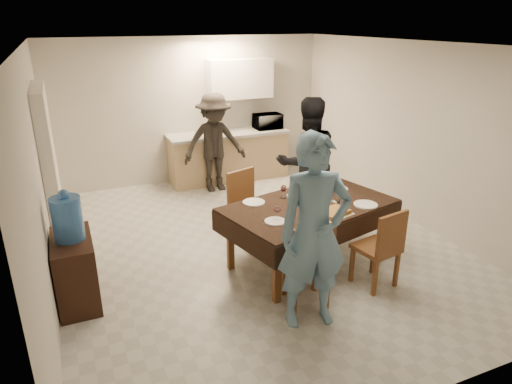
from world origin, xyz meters
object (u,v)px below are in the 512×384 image
water_pitcher (337,194)px  microwave (268,121)px  person_near (314,233)px  person_far (307,163)px  water_jug (67,219)px  savoury_tart (334,212)px  wine_bottle (304,190)px  console (76,270)px  dining_table (309,207)px  person_kitchen (215,143)px

water_pitcher → microwave: bearing=79.4°
person_near → person_far: person_near is taller
water_jug → microwave: 4.84m
savoury_tart → person_far: (0.45, 1.43, 0.13)m
wine_bottle → console: bearing=176.2°
person_near → person_far: (1.10, 2.10, -0.03)m
dining_table → console: 2.73m
water_pitcher → wine_bottle: bearing=166.0°
water_pitcher → person_far: (0.20, 1.10, 0.06)m
wine_bottle → savoury_tart: size_ratio=0.86×
savoury_tart → person_kitchen: (-0.33, 3.30, 0.05)m
wine_bottle → person_kitchen: 2.88m
water_jug → person_far: size_ratio=0.24×
dining_table → wine_bottle: size_ratio=6.46×
console → wine_bottle: (2.64, -0.18, 0.58)m
wine_bottle → person_far: bearing=59.0°
console → person_near: size_ratio=0.42×
dining_table → water_pitcher: 0.38m
person_near → console: bearing=159.5°
savoury_tart → person_far: bearing=72.5°
water_jug → person_kitchen: bearing=47.6°
savoury_tart → person_near: 0.95m
console → person_far: (3.24, 0.82, 0.57)m
savoury_tart → microwave: size_ratio=0.79×
water_jug → microwave: size_ratio=0.89×
dining_table → wine_bottle: bearing=121.1°
dining_table → person_kitchen: bearing=80.6°
water_pitcher → water_jug: bearing=174.8°
savoury_tart → dining_table: bearing=104.7°
person_near → water_pitcher: bearing=58.3°
dining_table → wine_bottle: (-0.05, 0.05, 0.21)m
wine_bottle → person_far: person_far is taller
dining_table → microwave: (0.99, 3.37, 0.30)m
console → water_pitcher: water_pitcher is taller
water_jug → wine_bottle: size_ratio=1.32×
water_jug → water_pitcher: size_ratio=2.33×
wine_bottle → water_pitcher: 0.42m
wine_bottle → person_kitchen: size_ratio=0.20×
console → person_far: 3.39m
microwave → water_jug: bearing=40.5°
wine_bottle → person_far: (0.60, 1.00, -0.02)m
water_jug → wine_bottle: water_jug is taller
dining_table → person_far: person_far is taller
dining_table → microwave: 3.53m
microwave → person_near: 4.68m
console → person_kitchen: (2.46, 2.70, 0.48)m
dining_table → person_near: (-0.55, -1.05, 0.22)m
wine_bottle → person_near: person_near is taller
water_pitcher → console: bearing=174.8°
water_jug → savoury_tart: 2.86m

